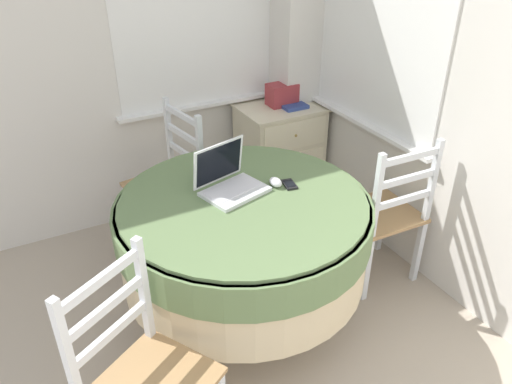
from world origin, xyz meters
The scene contains 11 objects.
corner_room_shell centered at (1.09, 2.06, 1.28)m, with size 4.13×5.14×2.55m.
round_dining_table centered at (0.73, 1.99, 0.58)m, with size 1.26×1.26×0.77m.
laptop centered at (0.71, 2.10, 0.82)m, with size 0.36×0.32×0.23m.
computer_mouse centered at (0.93, 2.02, 0.79)m, with size 0.05×0.08×0.04m.
cell_phone centered at (1.00, 2.00, 0.78)m, with size 0.07×0.11×0.01m.
dining_chair_near_back_window centered at (0.64, 2.85, 0.45)m, with size 0.47×0.49×0.94m.
dining_chair_near_right_window centered at (1.60, 1.92, 0.45)m, with size 0.44×0.41×0.94m.
dining_chair_camera_near centered at (0.04, 1.47, 0.45)m, with size 0.57×0.56×0.94m.
corner_cabinet centered at (1.55, 3.03, 0.37)m, with size 0.58×0.45×0.74m.
storage_box centered at (1.58, 3.06, 0.82)m, with size 0.21×0.14×0.15m.
book_on_cabinet centered at (1.63, 3.01, 0.75)m, with size 0.17×0.23×0.02m.
Camera 1 is at (-0.18, 0.15, 2.02)m, focal length 35.00 mm.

